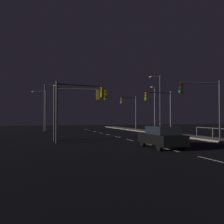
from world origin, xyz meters
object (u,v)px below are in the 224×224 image
at_px(traffic_light_near_left, 160,104).
at_px(traffic_light_far_center, 80,101).
at_px(street_lamp_across_street, 46,103).
at_px(street_lamp_corner, 154,104).
at_px(traffic_light_far_right, 79,100).
at_px(traffic_light_near_right, 129,107).
at_px(street_lamp_median, 43,106).
at_px(street_lamp_far_end, 159,99).
at_px(traffic_light_far_left, 75,102).
at_px(car, 161,137).
at_px(traffic_light_overhead_east, 202,98).

relative_size(traffic_light_near_left, traffic_light_far_center, 1.01).
bearing_deg(street_lamp_across_street, street_lamp_corner, -24.67).
distance_m(traffic_light_near_left, traffic_light_far_right, 11.96).
xyz_separation_m(traffic_light_near_right, street_lamp_median, (-13.62, 5.55, 0.17)).
relative_size(street_lamp_far_end, street_lamp_median, 1.13).
relative_size(traffic_light_near_left, street_lamp_across_street, 0.71).
bearing_deg(traffic_light_near_left, traffic_light_far_left, -160.34).
xyz_separation_m(street_lamp_far_end, street_lamp_across_street, (-14.30, 10.08, -0.26)).
bearing_deg(traffic_light_far_center, street_lamp_median, 98.83).
bearing_deg(traffic_light_far_center, traffic_light_near_left, 17.46).
height_order(traffic_light_far_left, street_lamp_corner, street_lamp_corner).
xyz_separation_m(car, street_lamp_far_end, (7.17, 14.76, 3.91)).
height_order(traffic_light_near_right, traffic_light_overhead_east, traffic_light_near_right).
distance_m(traffic_light_far_right, street_lamp_median, 22.72).
xyz_separation_m(car, traffic_light_far_right, (-4.94, 6.07, 2.95)).
bearing_deg(street_lamp_across_street, traffic_light_far_left, -82.97).
distance_m(traffic_light_overhead_east, street_lamp_median, 28.71).
xyz_separation_m(traffic_light_far_right, traffic_light_far_center, (0.52, 2.29, -0.00)).
height_order(traffic_light_near_right, traffic_light_far_left, traffic_light_near_right).
height_order(car, street_lamp_across_street, street_lamp_across_street).
relative_size(traffic_light_overhead_east, street_lamp_far_end, 0.69).
xyz_separation_m(traffic_light_far_left, traffic_light_far_right, (0.09, -1.64, 0.12)).
xyz_separation_m(car, traffic_light_far_left, (-5.03, 7.72, 2.83)).
distance_m(traffic_light_near_left, street_lamp_median, 21.63).
bearing_deg(traffic_light_far_center, traffic_light_far_right, -102.79).
relative_size(traffic_light_overhead_east, traffic_light_far_center, 1.03).
relative_size(traffic_light_far_left, street_lamp_median, 0.75).
distance_m(car, traffic_light_far_right, 8.37).
bearing_deg(traffic_light_near_left, street_lamp_median, 127.81).
bearing_deg(street_lamp_corner, traffic_light_near_left, -110.18).
bearing_deg(traffic_light_overhead_east, street_lamp_median, 117.33).
height_order(traffic_light_near_right, traffic_light_far_center, traffic_light_near_right).
bearing_deg(street_lamp_corner, traffic_light_far_left, -142.08).
bearing_deg(traffic_light_near_right, street_lamp_across_street, 172.41).
bearing_deg(traffic_light_near_left, street_lamp_corner, 69.82).
bearing_deg(street_lamp_median, traffic_light_near_right, -22.17).
height_order(traffic_light_far_right, traffic_light_overhead_east, traffic_light_overhead_east).
height_order(car, traffic_light_far_right, traffic_light_far_right).
height_order(car, traffic_light_near_left, traffic_light_near_left).
relative_size(traffic_light_far_left, street_lamp_across_street, 0.69).
bearing_deg(traffic_light_far_center, traffic_light_near_right, 54.57).
bearing_deg(street_lamp_far_end, traffic_light_near_left, -114.67).
bearing_deg(street_lamp_corner, street_lamp_across_street, 155.33).
distance_m(traffic_light_far_left, traffic_light_near_left, 11.38).
bearing_deg(traffic_light_far_center, street_lamp_far_end, 28.90).
bearing_deg(street_lamp_across_street, street_lamp_median, 96.49).
height_order(traffic_light_near_left, street_lamp_median, street_lamp_median).
xyz_separation_m(traffic_light_near_left, traffic_light_far_center, (-10.11, -3.18, -0.11)).
bearing_deg(traffic_light_far_left, car, -56.93).
bearing_deg(street_lamp_far_end, car, -115.89).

